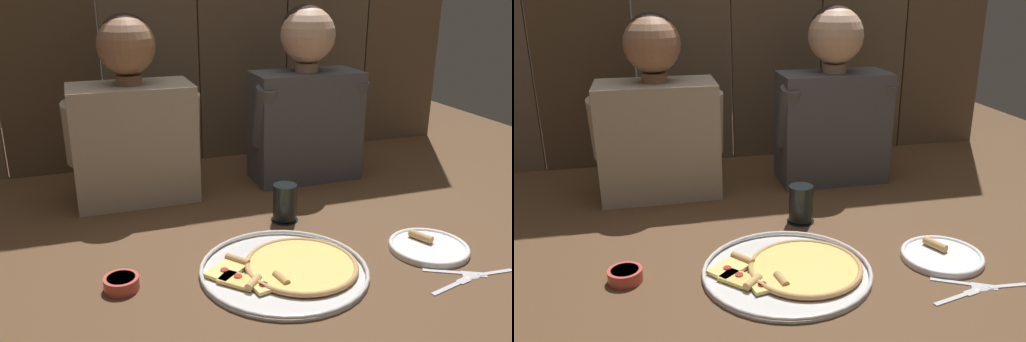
% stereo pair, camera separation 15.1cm
% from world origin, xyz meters
% --- Properties ---
extents(ground_plane, '(3.20, 3.20, 0.00)m').
position_xyz_m(ground_plane, '(0.00, 0.00, 0.00)').
color(ground_plane, brown).
extents(pizza_tray, '(0.42, 0.42, 0.03)m').
position_xyz_m(pizza_tray, '(-0.01, -0.16, 0.01)').
color(pizza_tray, silver).
rests_on(pizza_tray, ground).
extents(dinner_plate, '(0.21, 0.21, 0.03)m').
position_xyz_m(dinner_plate, '(0.39, -0.18, 0.01)').
color(dinner_plate, white).
rests_on(dinner_plate, ground).
extents(drinking_glass, '(0.08, 0.08, 0.12)m').
position_xyz_m(drinking_glass, '(0.09, 0.13, 0.06)').
color(drinking_glass, black).
rests_on(drinking_glass, ground).
extents(dipping_bowl, '(0.08, 0.08, 0.03)m').
position_xyz_m(dipping_bowl, '(-0.42, -0.11, 0.02)').
color(dipping_bowl, '#CC4C42').
rests_on(dipping_bowl, ground).
extents(table_fork, '(0.13, 0.05, 0.01)m').
position_xyz_m(table_fork, '(0.34, -0.35, 0.00)').
color(table_fork, silver).
rests_on(table_fork, ground).
extents(table_knife, '(0.14, 0.09, 0.01)m').
position_xyz_m(table_knife, '(0.38, -0.31, 0.00)').
color(table_knife, silver).
rests_on(table_knife, ground).
extents(table_spoon, '(0.14, 0.03, 0.01)m').
position_xyz_m(table_spoon, '(0.43, -0.34, 0.00)').
color(table_spoon, silver).
rests_on(table_spoon, ground).
extents(diner_left, '(0.42, 0.22, 0.60)m').
position_xyz_m(diner_left, '(-0.30, 0.46, 0.27)').
color(diner_left, '#B2A38E').
rests_on(diner_left, ground).
extents(diner_right, '(0.42, 0.21, 0.62)m').
position_xyz_m(diner_right, '(0.30, 0.46, 0.29)').
color(diner_right, '#4C4C51').
rests_on(diner_right, ground).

